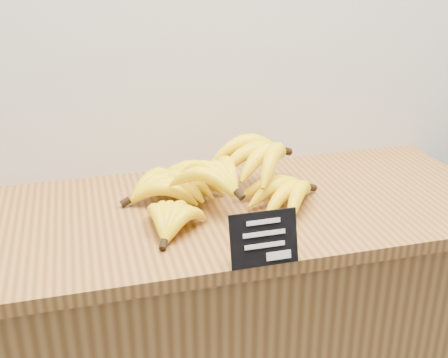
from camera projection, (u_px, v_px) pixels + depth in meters
counter_top at (219, 212)px, 1.31m from camera, size 1.32×0.54×0.03m
chalkboard_sign at (264, 239)px, 1.06m from camera, size 0.13×0.03×0.10m
banana_pile at (220, 182)px, 1.30m from camera, size 0.48×0.38×0.12m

